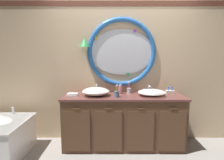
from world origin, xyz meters
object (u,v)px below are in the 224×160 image
Objects in this scene: sink_basin_right at (153,92)px; toiletry_basket at (171,92)px; toothbrush_holder_left at (118,94)px; toothbrush_holder_right at (130,90)px; sink_basin_left at (97,91)px; soap_dispenser at (121,89)px; folded_hand_towel at (74,95)px.

toiletry_basket is (0.33, 0.15, -0.02)m from sink_basin_right.
toothbrush_holder_right is (0.21, 0.29, -0.00)m from toothbrush_holder_left.
sink_basin_left is 0.58m from toothbrush_holder_right.
toothbrush_holder_left reaches higher than sink_basin_left.
sink_basin_left is at bearing 164.93° from toothbrush_holder_left.
toothbrush_holder_right is at bearing 20.42° from sink_basin_left.
soap_dispenser is (-0.15, -0.05, 0.02)m from toothbrush_holder_right.
sink_basin_right is 3.21× the size of toiletry_basket.
toothbrush_holder_right reaches higher than toiletry_basket.
folded_hand_towel is 1.30× the size of toiletry_basket.
folded_hand_towel is (-0.36, -0.02, -0.05)m from sink_basin_left.
sink_basin_left is at bearing -173.04° from toiletry_basket.
toothbrush_holder_right reaches higher than folded_hand_towel.
sink_basin_left is 0.99× the size of sink_basin_right.
toothbrush_holder_left is 1.14× the size of folded_hand_towel.
toothbrush_holder_left is (0.33, -0.09, -0.02)m from sink_basin_left.
toothbrush_holder_right is 0.67m from toiletry_basket.
soap_dispenser is at bearing -160.64° from toothbrush_holder_right.
toothbrush_holder_left is 0.92m from toiletry_basket.
folded_hand_towel is at bearing -177.44° from sink_basin_left.
toothbrush_holder_right is at bearing 19.36° from soap_dispenser.
toothbrush_holder_right is (-0.34, 0.20, -0.00)m from sink_basin_right.
sink_basin_left is 2.54× the size of soap_dispenser.
toothbrush_holder_right is 0.16m from soap_dispenser.
soap_dispenser is 0.78m from folded_hand_towel.
toothbrush_holder_left is 0.70m from folded_hand_towel.
soap_dispenser is (0.06, 0.24, 0.02)m from toothbrush_holder_left.
toothbrush_holder_right reaches higher than sink_basin_right.
toiletry_basket is (0.89, 0.24, -0.02)m from toothbrush_holder_left.
sink_basin_left is 0.34m from toothbrush_holder_left.
folded_hand_towel is (-0.91, -0.22, -0.03)m from toothbrush_holder_right.
toothbrush_holder_left reaches higher than folded_hand_towel.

